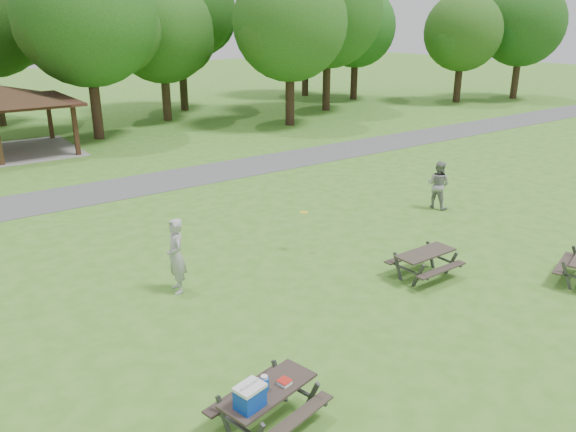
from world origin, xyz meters
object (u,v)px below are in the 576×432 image
at_px(picnic_table_middle, 425,258).
at_px(frisbee_thrower, 176,256).
at_px(frisbee_catcher, 438,185).
at_px(picnic_table_near, 263,397).

distance_m(picnic_table_middle, frisbee_thrower, 6.82).
xyz_separation_m(picnic_table_middle, frisbee_catcher, (5.05, 3.86, 0.35)).
bearing_deg(frisbee_thrower, picnic_table_near, -0.89).
bearing_deg(frisbee_catcher, frisbee_thrower, 77.19).
relative_size(picnic_table_middle, frisbee_catcher, 0.98).
relative_size(picnic_table_near, frisbee_thrower, 1.05).
bearing_deg(picnic_table_near, picnic_table_middle, 20.30).
bearing_deg(picnic_table_middle, frisbee_catcher, 37.39).
height_order(picnic_table_near, frisbee_thrower, frisbee_thrower).
distance_m(picnic_table_middle, frisbee_catcher, 6.36).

